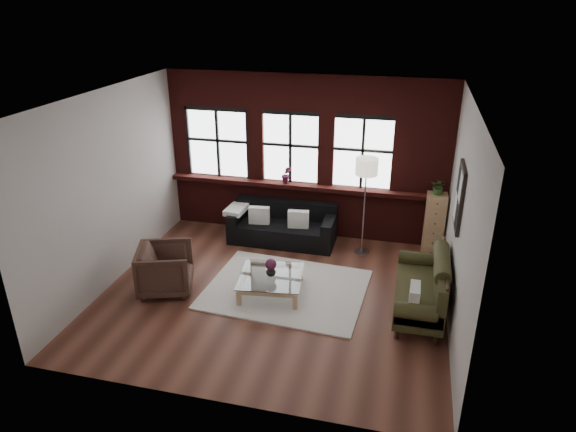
% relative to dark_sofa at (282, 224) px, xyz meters
% --- Properties ---
extents(floor, '(5.50, 5.50, 0.00)m').
position_rel_dark_sofa_xyz_m(floor, '(0.33, -1.90, -0.37)').
color(floor, '#50281D').
rests_on(floor, ground).
extents(ceiling, '(5.50, 5.50, 0.00)m').
position_rel_dark_sofa_xyz_m(ceiling, '(0.33, -1.90, 2.83)').
color(ceiling, white).
rests_on(ceiling, ground).
extents(wall_back, '(5.50, 0.00, 5.50)m').
position_rel_dark_sofa_xyz_m(wall_back, '(0.33, 0.60, 1.23)').
color(wall_back, beige).
rests_on(wall_back, ground).
extents(wall_front, '(5.50, 0.00, 5.50)m').
position_rel_dark_sofa_xyz_m(wall_front, '(0.33, -4.40, 1.23)').
color(wall_front, beige).
rests_on(wall_front, ground).
extents(wall_left, '(0.00, 5.00, 5.00)m').
position_rel_dark_sofa_xyz_m(wall_left, '(-2.42, -1.90, 1.23)').
color(wall_left, beige).
rests_on(wall_left, ground).
extents(wall_right, '(0.00, 5.00, 5.00)m').
position_rel_dark_sofa_xyz_m(wall_right, '(3.08, -1.90, 1.23)').
color(wall_right, beige).
rests_on(wall_right, ground).
extents(brick_backwall, '(5.50, 0.12, 3.20)m').
position_rel_dark_sofa_xyz_m(brick_backwall, '(0.33, 0.54, 1.23)').
color(brick_backwall, '#461210').
rests_on(brick_backwall, floor).
extents(sill_ledge, '(5.50, 0.30, 0.08)m').
position_rel_dark_sofa_xyz_m(sill_ledge, '(0.33, 0.45, 0.67)').
color(sill_ledge, '#461210').
rests_on(sill_ledge, brick_backwall).
extents(window_left, '(1.38, 0.10, 1.50)m').
position_rel_dark_sofa_xyz_m(window_left, '(-1.47, 0.55, 1.38)').
color(window_left, black).
rests_on(window_left, brick_backwall).
extents(window_mid, '(1.38, 0.10, 1.50)m').
position_rel_dark_sofa_xyz_m(window_mid, '(0.03, 0.55, 1.38)').
color(window_mid, black).
rests_on(window_mid, brick_backwall).
extents(window_right, '(1.38, 0.10, 1.50)m').
position_rel_dark_sofa_xyz_m(window_right, '(1.43, 0.55, 1.38)').
color(window_right, black).
rests_on(window_right, brick_backwall).
extents(wall_poster, '(0.05, 0.74, 0.94)m').
position_rel_dark_sofa_xyz_m(wall_poster, '(3.05, -1.60, 1.48)').
color(wall_poster, black).
rests_on(wall_poster, wall_right).
extents(shag_rug, '(2.70, 2.18, 0.03)m').
position_rel_dark_sofa_xyz_m(shag_rug, '(0.51, -1.74, -0.36)').
color(shag_rug, silver).
rests_on(shag_rug, floor).
extents(dark_sofa, '(2.06, 0.83, 0.74)m').
position_rel_dark_sofa_xyz_m(dark_sofa, '(0.00, 0.00, 0.00)').
color(dark_sofa, black).
rests_on(dark_sofa, floor).
extents(pillow_a, '(0.41, 0.19, 0.34)m').
position_rel_dark_sofa_xyz_m(pillow_a, '(-0.44, -0.10, 0.19)').
color(pillow_a, white).
rests_on(pillow_a, dark_sofa).
extents(pillow_b, '(0.41, 0.19, 0.34)m').
position_rel_dark_sofa_xyz_m(pillow_b, '(0.34, -0.10, 0.19)').
color(pillow_b, white).
rests_on(pillow_b, dark_sofa).
extents(vintage_settee, '(0.80, 1.80, 0.96)m').
position_rel_dark_sofa_xyz_m(vintage_settee, '(2.63, -1.85, 0.11)').
color(vintage_settee, '#323117').
rests_on(vintage_settee, floor).
extents(pillow_settee, '(0.14, 0.38, 0.34)m').
position_rel_dark_sofa_xyz_m(pillow_settee, '(2.55, -2.40, 0.22)').
color(pillow_settee, white).
rests_on(pillow_settee, vintage_settee).
extents(armchair, '(1.09, 1.07, 0.78)m').
position_rel_dark_sofa_xyz_m(armchair, '(-1.42, -2.21, 0.02)').
color(armchair, '#3B251D').
rests_on(armchair, floor).
extents(coffee_table, '(1.12, 1.12, 0.34)m').
position_rel_dark_sofa_xyz_m(coffee_table, '(0.29, -1.89, -0.21)').
color(coffee_table, tan).
rests_on(coffee_table, shag_rug).
extents(vase, '(0.21, 0.21, 0.17)m').
position_rel_dark_sofa_xyz_m(vase, '(0.29, -1.89, 0.04)').
color(vase, '#B2B2B2').
rests_on(vase, coffee_table).
extents(flowers, '(0.18, 0.18, 0.18)m').
position_rel_dark_sofa_xyz_m(flowers, '(0.29, -1.89, 0.16)').
color(flowers, '#591E3C').
rests_on(flowers, vase).
extents(drawer_chest, '(0.36, 0.36, 1.19)m').
position_rel_dark_sofa_xyz_m(drawer_chest, '(2.86, 0.20, 0.22)').
color(drawer_chest, tan).
rests_on(drawer_chest, floor).
extents(potted_plant_top, '(0.34, 0.32, 0.31)m').
position_rel_dark_sofa_xyz_m(potted_plant_top, '(2.86, 0.20, 0.97)').
color(potted_plant_top, '#2D5923').
rests_on(potted_plant_top, drawer_chest).
extents(floor_lamp, '(0.40, 0.40, 2.02)m').
position_rel_dark_sofa_xyz_m(floor_lamp, '(1.58, -0.10, 0.64)').
color(floor_lamp, '#A5A5A8').
rests_on(floor_lamp, floor).
extents(sill_plant, '(0.23, 0.21, 0.35)m').
position_rel_dark_sofa_xyz_m(sill_plant, '(-0.02, 0.42, 0.89)').
color(sill_plant, '#591E3C').
rests_on(sill_plant, sill_ledge).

